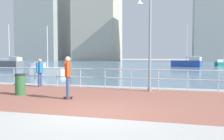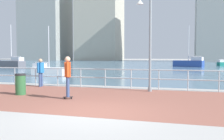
% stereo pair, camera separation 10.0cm
% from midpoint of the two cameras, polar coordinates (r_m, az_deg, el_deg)
% --- Properties ---
extents(ground, '(220.00, 220.00, 0.00)m').
position_cam_midpoint_polar(ground, '(47.11, 12.79, 1.03)').
color(ground, '#ADAAA5').
extents(brick_paving, '(28.00, 6.21, 0.01)m').
position_cam_midpoint_polar(brick_paving, '(10.02, 1.11, -6.57)').
color(brick_paving, '#935647').
rests_on(brick_paving, ground).
extents(harbor_water, '(180.00, 88.00, 0.00)m').
position_cam_midpoint_polar(harbor_water, '(57.73, 13.35, 1.41)').
color(harbor_water, slate).
rests_on(harbor_water, ground).
extents(waterfront_railing, '(25.25, 0.06, 1.04)m').
position_cam_midpoint_polar(waterfront_railing, '(12.94, 4.61, -1.18)').
color(waterfront_railing, '#B2BCC1').
rests_on(waterfront_railing, ground).
extents(lamppost, '(0.74, 0.56, 5.02)m').
position_cam_midpoint_polar(lamppost, '(12.12, 8.19, 8.26)').
color(lamppost, gray).
rests_on(lamppost, ground).
extents(skateboarder, '(0.41, 0.54, 1.69)m').
position_cam_midpoint_polar(skateboarder, '(10.02, -9.76, -0.80)').
color(skateboarder, black).
rests_on(skateboarder, ground).
extents(bystander, '(0.27, 0.56, 1.56)m').
position_cam_midpoint_polar(bystander, '(14.47, -15.74, -0.07)').
color(bystander, '#384C7A').
rests_on(bystander, ground).
extents(trash_bin, '(0.46, 0.46, 0.93)m').
position_cam_midpoint_polar(trash_bin, '(11.73, -19.85, -3.03)').
color(trash_bin, '#2D6638').
rests_on(trash_bin, ground).
extents(sailboat_blue, '(3.15, 1.01, 4.41)m').
position_cam_midpoint_polar(sailboat_blue, '(23.46, -14.25, -0.04)').
color(sailboat_blue, white).
rests_on(sailboat_blue, ground).
extents(sailboat_ivory, '(4.87, 2.97, 6.54)m').
position_cam_midpoint_polar(sailboat_ivory, '(41.75, 17.24, 1.56)').
color(sailboat_ivory, '#284799').
rests_on(sailboat_ivory, ground).
extents(sailboat_gray, '(4.78, 2.46, 6.42)m').
position_cam_midpoint_polar(sailboat_gray, '(40.65, -21.66, 1.42)').
color(sailboat_gray, '#595960').
rests_on(sailboat_gray, ground).
extents(tower_steel, '(16.41, 14.73, 33.30)m').
position_cam_midpoint_polar(tower_steel, '(101.68, -2.71, 11.16)').
color(tower_steel, '#B2AD99').
rests_on(tower_steel, ground).
extents(tower_concrete, '(17.39, 15.36, 42.93)m').
position_cam_midpoint_polar(tower_concrete, '(110.59, -14.84, 12.93)').
color(tower_concrete, '#939993').
rests_on(tower_concrete, ground).
extents(tower_glass, '(16.29, 11.97, 38.68)m').
position_cam_midpoint_polar(tower_glass, '(86.92, 24.13, 14.06)').
color(tower_glass, '#939993').
rests_on(tower_glass, ground).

